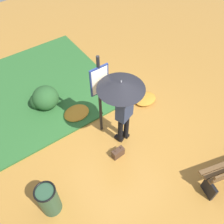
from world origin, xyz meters
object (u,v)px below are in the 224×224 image
info_sign_post (100,89)px  handbag (118,153)px  person_with_umbrella (123,97)px  trash_bin (49,200)px

info_sign_post → handbag: size_ratio=6.22×
person_with_umbrella → handbag: size_ratio=5.53×
handbag → info_sign_post: bearing=-97.9°
handbag → trash_bin: trash_bin is taller
person_with_umbrella → trash_bin: size_ratio=2.45×
info_sign_post → trash_bin: bearing=29.0°
person_with_umbrella → handbag: bearing=45.5°
handbag → trash_bin: size_ratio=0.44×
person_with_umbrella → handbag: person_with_umbrella is taller
person_with_umbrella → trash_bin: person_with_umbrella is taller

